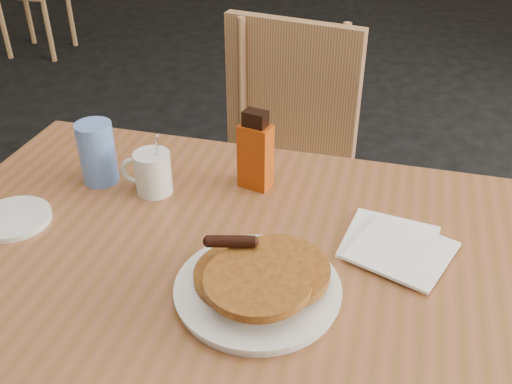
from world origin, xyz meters
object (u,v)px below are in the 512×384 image
(pancake_plate, at_px, (258,283))
(syrup_bottle, at_px, (255,153))
(coffee_mug, at_px, (152,172))
(blue_tumbler, at_px, (97,153))
(main_table, at_px, (235,273))
(chair_main_far, at_px, (285,154))

(pancake_plate, bearing_deg, syrup_bottle, 101.17)
(coffee_mug, xyz_separation_m, blue_tumbler, (-0.12, 0.02, 0.02))
(main_table, bearing_deg, blue_tumbler, 149.37)
(chair_main_far, bearing_deg, blue_tumbler, -107.05)
(pancake_plate, height_order, syrup_bottle, syrup_bottle)
(chair_main_far, height_order, syrup_bottle, chair_main_far)
(main_table, distance_m, chair_main_far, 0.74)
(syrup_bottle, bearing_deg, main_table, -71.37)
(coffee_mug, bearing_deg, blue_tumbler, 161.96)
(pancake_plate, xyz_separation_m, coffee_mug, (-0.27, 0.27, 0.02))
(main_table, distance_m, coffee_mug, 0.29)
(chair_main_far, bearing_deg, coffee_mug, -95.56)
(syrup_bottle, bearing_deg, blue_tumbler, -156.00)
(chair_main_far, xyz_separation_m, coffee_mug, (-0.20, -0.55, 0.24))
(coffee_mug, relative_size, blue_tumbler, 1.06)
(syrup_bottle, bearing_deg, coffee_mug, -146.34)
(main_table, distance_m, syrup_bottle, 0.26)
(blue_tumbler, bearing_deg, coffee_mug, -10.00)
(syrup_bottle, relative_size, blue_tumbler, 1.29)
(blue_tumbler, bearing_deg, pancake_plate, -36.21)
(chair_main_far, bearing_deg, pancake_plate, -70.80)
(pancake_plate, xyz_separation_m, blue_tumbler, (-0.39, 0.29, 0.04))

